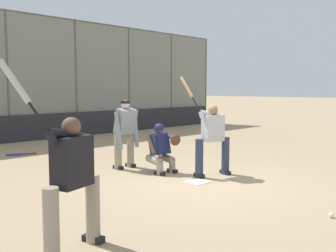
% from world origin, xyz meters
% --- Properties ---
extents(ground_plane, '(160.00, 160.00, 0.00)m').
position_xyz_m(ground_plane, '(0.00, 0.00, 0.00)').
color(ground_plane, tan).
extents(home_plate_marker, '(0.43, 0.43, 0.01)m').
position_xyz_m(home_plate_marker, '(0.00, 0.00, 0.01)').
color(home_plate_marker, white).
rests_on(home_plate_marker, ground_plane).
extents(backstop_fence, '(21.94, 0.08, 4.56)m').
position_xyz_m(backstop_fence, '(0.00, -8.47, 2.37)').
color(backstop_fence, '#515651').
rests_on(backstop_fence, ground_plane).
extents(padding_wall, '(21.43, 0.18, 0.94)m').
position_xyz_m(padding_wall, '(0.00, -8.37, 0.47)').
color(padding_wall, '#28282D').
rests_on(padding_wall, ground_plane).
extents(batter_at_plate, '(0.84, 0.87, 2.13)m').
position_xyz_m(batter_at_plate, '(-0.68, -0.14, 0.83)').
color(batter_at_plate, '#2D334C').
rests_on(batter_at_plate, ground_plane).
extents(catcher_behind_plate, '(0.58, 0.69, 1.10)m').
position_xyz_m(catcher_behind_plate, '(-0.12, -1.12, 0.57)').
color(catcher_behind_plate, gray).
rests_on(catcher_behind_plate, ground_plane).
extents(umpire_home, '(0.65, 0.40, 1.60)m').
position_xyz_m(umpire_home, '(0.10, -2.09, 0.86)').
color(umpire_home, gray).
rests_on(umpire_home, ground_plane).
extents(batter_on_deck, '(1.12, 0.56, 2.17)m').
position_xyz_m(batter_on_deck, '(3.60, 1.17, 0.85)').
color(batter_on_deck, gray).
rests_on(batter_on_deck, ground_plane).
extents(spare_bat_near_backstop, '(0.75, 0.38, 0.07)m').
position_xyz_m(spare_bat_near_backstop, '(1.07, -5.65, 0.03)').
color(spare_bat_near_backstop, black).
rests_on(spare_bat_near_backstop, ground_plane).
extents(baseball_loose, '(0.07, 0.07, 0.07)m').
position_xyz_m(baseball_loose, '(0.34, 2.81, 0.04)').
color(baseball_loose, white).
rests_on(baseball_loose, ground_plane).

